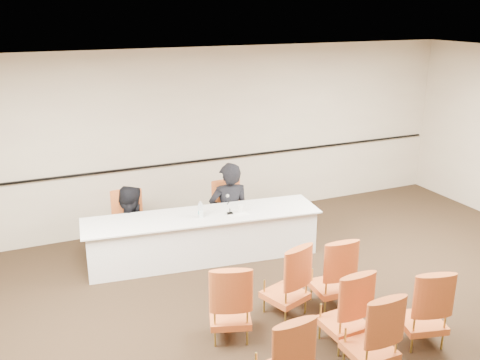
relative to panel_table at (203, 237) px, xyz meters
name	(u,v)px	position (x,y,z in m)	size (l,w,h in m)	color
floor	(311,344)	(0.36, -2.54, -0.35)	(10.00, 10.00, 0.00)	black
ceiling	(325,76)	(0.36, -2.54, 2.65)	(10.00, 10.00, 0.00)	silver
wall_back	(192,138)	(0.36, 1.46, 1.15)	(10.00, 0.04, 3.00)	#B9A891
wall_rail	(193,161)	(0.36, 1.42, 0.75)	(9.80, 0.04, 0.03)	black
panel_table	(203,237)	(0.00, 0.00, 0.00)	(3.49, 0.81, 0.70)	silver
panelist_main	(229,217)	(0.62, 0.46, 0.04)	(0.67, 0.44, 1.83)	black
panelist_main_chair	(229,212)	(0.62, 0.46, 0.13)	(0.50, 0.50, 0.95)	#AF581F
panelist_second	(130,237)	(-0.96, 0.65, -0.09)	(0.80, 0.62, 1.64)	black
panelist_second_chair	(129,223)	(-0.96, 0.65, 0.13)	(0.50, 0.50, 0.95)	#AF581F
papers	(238,214)	(0.49, -0.16, 0.35)	(0.30, 0.22, 0.00)	white
microphone	(230,206)	(0.38, -0.13, 0.48)	(0.10, 0.19, 0.27)	black
water_bottle	(200,209)	(-0.05, -0.05, 0.47)	(0.07, 0.07, 0.23)	teal
drinking_glass	(201,214)	(-0.05, -0.09, 0.40)	(0.06, 0.06, 0.10)	white
coffee_cup	(240,209)	(0.55, -0.13, 0.41)	(0.08, 0.08, 0.12)	white
aud_chair_front_left	(230,300)	(-0.42, -2.02, 0.13)	(0.50, 0.50, 0.95)	#AF581F
aud_chair_front_mid	(285,279)	(0.39, -1.84, 0.13)	(0.50, 0.50, 0.95)	#AF581F
aud_chair_front_right	(332,271)	(1.02, -1.90, 0.13)	(0.50, 0.50, 0.95)	#AF581F
aud_chair_back_left	(282,355)	(-0.35, -3.14, 0.13)	(0.50, 0.50, 0.95)	#AF581F
aud_chair_back_mid	(371,331)	(0.67, -3.16, 0.13)	(0.50, 0.50, 0.95)	#AF581F
aud_chair_back_right	(423,305)	(1.50, -2.98, 0.13)	(0.50, 0.50, 0.95)	#AF581F
aud_chair_extra	(344,306)	(0.69, -2.65, 0.13)	(0.50, 0.50, 0.95)	#AF581F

